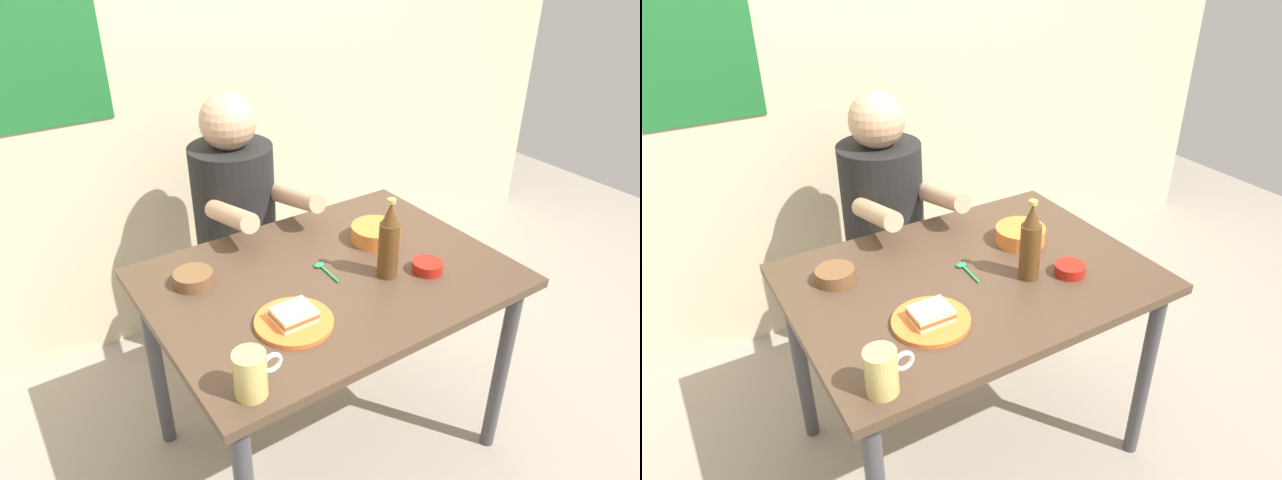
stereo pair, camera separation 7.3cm
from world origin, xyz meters
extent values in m
plane|color=gray|center=(0.00, 0.00, 0.00)|extent=(6.00, 6.00, 0.00)
cube|color=beige|center=(0.00, 1.05, 1.30)|extent=(4.40, 0.08, 2.60)
cube|color=#1E6B2D|center=(-0.54, 1.01, 1.33)|extent=(0.44, 0.01, 0.59)
cube|color=#4C3828|center=(0.00, 0.00, 0.72)|extent=(1.10, 0.80, 0.03)
cylinder|color=#3F3F44|center=(0.49, -0.34, 0.35)|extent=(0.05, 0.05, 0.71)
cylinder|color=#3F3F44|center=(-0.49, 0.34, 0.35)|extent=(0.05, 0.05, 0.71)
cylinder|color=#3F3F44|center=(0.49, 0.34, 0.35)|extent=(0.05, 0.05, 0.71)
cylinder|color=#4C4C51|center=(-0.01, 0.63, 0.21)|extent=(0.08, 0.08, 0.41)
cylinder|color=brown|center=(-0.01, 0.63, 0.43)|extent=(0.34, 0.34, 0.04)
cylinder|color=black|center=(-0.01, 0.63, 0.71)|extent=(0.32, 0.32, 0.52)
sphere|color=tan|center=(-0.01, 0.63, 1.06)|extent=(0.21, 0.21, 0.21)
cylinder|color=tan|center=(-0.14, 0.38, 0.82)|extent=(0.07, 0.31, 0.14)
cylinder|color=tan|center=(0.12, 0.38, 0.82)|extent=(0.07, 0.31, 0.14)
cylinder|color=orange|center=(-0.22, -0.15, 0.75)|extent=(0.22, 0.22, 0.01)
cube|color=beige|center=(-0.22, -0.15, 0.76)|extent=(0.11, 0.09, 0.01)
cube|color=#9E592D|center=(-0.22, -0.15, 0.77)|extent=(0.11, 0.09, 0.01)
cube|color=beige|center=(-0.22, -0.15, 0.78)|extent=(0.11, 0.09, 0.01)
cylinder|color=#D1BC66|center=(-0.44, -0.32, 0.80)|extent=(0.08, 0.08, 0.12)
torus|color=silver|center=(-0.38, -0.32, 0.81)|extent=(0.06, 0.01, 0.06)
cylinder|color=#593819|center=(0.15, -0.10, 0.83)|extent=(0.06, 0.06, 0.18)
cone|color=#593819|center=(0.15, -0.10, 0.95)|extent=(0.05, 0.05, 0.07)
cylinder|color=#BFB74C|center=(0.15, -0.10, 1.00)|extent=(0.03, 0.03, 0.01)
cylinder|color=brown|center=(-0.37, 0.18, 0.76)|extent=(0.12, 0.12, 0.04)
cylinder|color=brown|center=(-0.37, 0.18, 0.77)|extent=(0.10, 0.10, 0.02)
cylinder|color=orange|center=(0.26, 0.09, 0.77)|extent=(0.17, 0.17, 0.05)
cylinder|color=#B25B2D|center=(0.26, 0.09, 0.78)|extent=(0.14, 0.14, 0.02)
cylinder|color=#B21E14|center=(0.27, -0.16, 0.76)|extent=(0.10, 0.10, 0.03)
cylinder|color=maroon|center=(0.27, -0.16, 0.76)|extent=(0.08, 0.08, 0.02)
cylinder|color=#26A559|center=(0.00, 0.00, 0.74)|extent=(0.01, 0.11, 0.01)
ellipsoid|color=#26A559|center=(0.00, 0.05, 0.75)|extent=(0.04, 0.02, 0.01)
camera|label=1|loc=(-0.86, -1.23, 1.72)|focal=32.10mm
camera|label=2|loc=(-0.79, -1.27, 1.72)|focal=32.10mm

